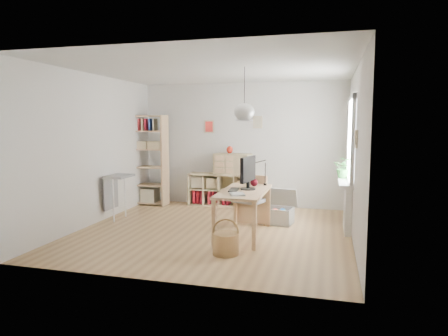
% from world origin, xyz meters
% --- Properties ---
extents(ground, '(4.50, 4.50, 0.00)m').
position_xyz_m(ground, '(0.00, 0.00, 0.00)').
color(ground, '#A98554').
rests_on(ground, ground).
extents(room_shell, '(4.50, 4.50, 4.50)m').
position_xyz_m(room_shell, '(0.55, -0.15, 2.00)').
color(room_shell, white).
rests_on(room_shell, ground).
extents(window_unit, '(0.07, 1.16, 1.46)m').
position_xyz_m(window_unit, '(2.23, 0.60, 1.55)').
color(window_unit, white).
rests_on(window_unit, ground).
extents(radiator, '(0.10, 0.80, 0.80)m').
position_xyz_m(radiator, '(2.19, 0.60, 0.40)').
color(radiator, white).
rests_on(radiator, ground).
extents(windowsill, '(0.22, 1.20, 0.06)m').
position_xyz_m(windowsill, '(2.14, 0.60, 0.83)').
color(windowsill, white).
rests_on(windowsill, radiator).
extents(desk, '(0.70, 1.50, 0.75)m').
position_xyz_m(desk, '(0.55, -0.15, 0.66)').
color(desk, tan).
rests_on(desk, ground).
extents(cube_shelf, '(1.40, 0.38, 0.72)m').
position_xyz_m(cube_shelf, '(-0.47, 2.08, 0.30)').
color(cube_shelf, '#CCB586').
rests_on(cube_shelf, ground).
extents(tall_bookshelf, '(0.80, 0.38, 2.00)m').
position_xyz_m(tall_bookshelf, '(-2.04, 1.80, 1.09)').
color(tall_bookshelf, tan).
rests_on(tall_bookshelf, ground).
extents(side_table, '(0.40, 0.55, 0.85)m').
position_xyz_m(side_table, '(-2.04, 0.35, 0.67)').
color(side_table, '#949497').
rests_on(side_table, ground).
extents(chair, '(0.56, 0.56, 0.90)m').
position_xyz_m(chair, '(0.56, 0.52, 0.51)').
color(chair, '#949497').
rests_on(chair, ground).
extents(wicker_basket, '(0.37, 0.37, 0.51)m').
position_xyz_m(wicker_basket, '(0.50, -1.12, 0.17)').
color(wicker_basket, '#9A7A45').
rests_on(wicker_basket, ground).
extents(storage_chest, '(0.68, 0.74, 0.61)m').
position_xyz_m(storage_chest, '(0.98, 0.84, 0.20)').
color(storage_chest, beige).
rests_on(storage_chest, ground).
extents(monitor, '(0.25, 0.62, 0.54)m').
position_xyz_m(monitor, '(0.60, -0.07, 1.05)').
color(monitor, black).
rests_on(monitor, desk).
extents(keyboard, '(0.17, 0.38, 0.02)m').
position_xyz_m(keyboard, '(0.40, -0.20, 0.76)').
color(keyboard, black).
rests_on(keyboard, desk).
extents(task_lamp, '(0.39, 0.15, 0.42)m').
position_xyz_m(task_lamp, '(0.61, 0.40, 1.04)').
color(task_lamp, black).
rests_on(task_lamp, desk).
extents(yarn_ball, '(0.13, 0.13, 0.13)m').
position_xyz_m(yarn_ball, '(0.64, 0.30, 0.81)').
color(yarn_ball, '#430815').
rests_on(yarn_ball, desk).
extents(paper_tray, '(0.29, 0.32, 0.03)m').
position_xyz_m(paper_tray, '(0.54, -0.59, 0.76)').
color(paper_tray, white).
rests_on(paper_tray, desk).
extents(drawer_chest, '(0.83, 0.48, 0.45)m').
position_xyz_m(drawer_chest, '(-0.16, 2.04, 0.94)').
color(drawer_chest, '#CCB586').
rests_on(drawer_chest, cube_shelf).
extents(red_vase, '(0.14, 0.14, 0.17)m').
position_xyz_m(red_vase, '(-0.23, 2.04, 1.25)').
color(red_vase, maroon).
rests_on(red_vase, drawer_chest).
extents(potted_plant, '(0.40, 0.37, 0.37)m').
position_xyz_m(potted_plant, '(2.12, 0.95, 1.04)').
color(potted_plant, '#286C2B').
rests_on(potted_plant, windowsill).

